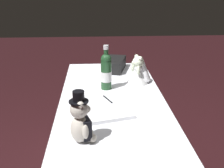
{
  "coord_description": "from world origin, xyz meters",
  "views": [
    {
      "loc": [
        -1.88,
        0.11,
        1.55
      ],
      "look_at": [
        0.0,
        0.0,
        0.84
      ],
      "focal_mm": 45.57,
      "sensor_mm": 36.0,
      "label": 1
    }
  ],
  "objects": [
    {
      "name": "champagne_bottle",
      "position": [
        0.17,
        0.03,
        0.89
      ],
      "size": [
        0.08,
        0.08,
        0.34
      ],
      "color": "#204726",
      "rests_on": "reception_table"
    },
    {
      "name": "signing_pen",
      "position": [
        -0.04,
        0.03,
        0.75
      ],
      "size": [
        0.14,
        0.06,
        0.01
      ],
      "color": "black",
      "rests_on": "reception_table"
    },
    {
      "name": "gift_case_black",
      "position": [
        0.64,
        -0.06,
        0.8
      ],
      "size": [
        0.34,
        0.24,
        0.11
      ],
      "color": "black",
      "rests_on": "reception_table"
    },
    {
      "name": "teddy_bear_bride",
      "position": [
        0.28,
        -0.24,
        0.84
      ],
      "size": [
        0.19,
        0.22,
        0.23
      ],
      "color": "white",
      "rests_on": "reception_table"
    },
    {
      "name": "guestbook",
      "position": [
        -0.28,
        0.04,
        0.75
      ],
      "size": [
        0.27,
        0.33,
        0.02
      ],
      "primitive_type": "cube",
      "rotation": [
        0.0,
        0.0,
        0.26
      ],
      "color": "white",
      "rests_on": "reception_table"
    },
    {
      "name": "teddy_bear_groom",
      "position": [
        -0.57,
        0.19,
        0.86
      ],
      "size": [
        0.14,
        0.14,
        0.28
      ],
      "color": "beige",
      "rests_on": "reception_table"
    },
    {
      "name": "reception_table",
      "position": [
        0.0,
        0.0,
        0.37
      ],
      "size": [
        1.69,
        0.74,
        0.74
      ],
      "primitive_type": "cube",
      "color": "white",
      "rests_on": "ground_plane"
    }
  ]
}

